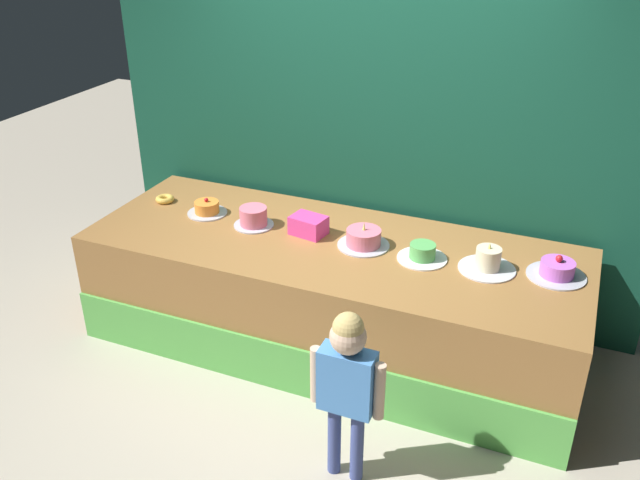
% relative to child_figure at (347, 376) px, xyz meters
% --- Properties ---
extents(ground_plane, '(12.00, 12.00, 0.00)m').
position_rel_child_figure_xyz_m(ground_plane, '(-0.51, 0.49, -0.66)').
color(ground_plane, '#BCB29E').
extents(stage_platform, '(3.21, 1.19, 0.77)m').
position_rel_child_figure_xyz_m(stage_platform, '(-0.51, 1.07, -0.28)').
color(stage_platform, '#9E6B38').
rests_on(stage_platform, ground_plane).
extents(curtain_backdrop, '(3.89, 0.08, 2.75)m').
position_rel_child_figure_xyz_m(curtain_backdrop, '(-0.51, 1.76, 0.72)').
color(curtain_backdrop, '#144C38').
rests_on(curtain_backdrop, ground_plane).
extents(child_figure, '(0.39, 0.18, 1.02)m').
position_rel_child_figure_xyz_m(child_figure, '(0.00, 0.00, 0.00)').
color(child_figure, '#3F4C8C').
rests_on(child_figure, ground_plane).
extents(pink_box, '(0.25, 0.20, 0.12)m').
position_rel_child_figure_xyz_m(pink_box, '(-0.71, 1.14, 0.17)').
color(pink_box, '#ED4099').
rests_on(pink_box, stage_platform).
extents(donut, '(0.13, 0.13, 0.04)m').
position_rel_child_figure_xyz_m(donut, '(-1.88, 1.21, 0.13)').
color(donut, '#F2BF4C').
rests_on(donut, stage_platform).
extents(cake_far_left, '(0.28, 0.28, 0.12)m').
position_rel_child_figure_xyz_m(cake_far_left, '(-1.49, 1.15, 0.15)').
color(cake_far_left, silver).
rests_on(cake_far_left, stage_platform).
extents(cake_left, '(0.27, 0.27, 0.13)m').
position_rel_child_figure_xyz_m(cake_left, '(-1.10, 1.11, 0.17)').
color(cake_left, silver).
rests_on(cake_left, stage_platform).
extents(cake_center_left, '(0.33, 0.33, 0.17)m').
position_rel_child_figure_xyz_m(cake_center_left, '(-0.32, 1.12, 0.16)').
color(cake_center_left, silver).
rests_on(cake_center_left, stage_platform).
extents(cake_center_right, '(0.31, 0.31, 0.10)m').
position_rel_child_figure_xyz_m(cake_center_right, '(0.07, 1.10, 0.15)').
color(cake_center_right, white).
rests_on(cake_center_right, stage_platform).
extents(cake_right, '(0.34, 0.34, 0.18)m').
position_rel_child_figure_xyz_m(cake_right, '(0.46, 1.13, 0.16)').
color(cake_right, silver).
rests_on(cake_right, stage_platform).
extents(cake_far_right, '(0.34, 0.34, 0.14)m').
position_rel_child_figure_xyz_m(cake_far_right, '(0.85, 1.20, 0.15)').
color(cake_far_right, silver).
rests_on(cake_far_right, stage_platform).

